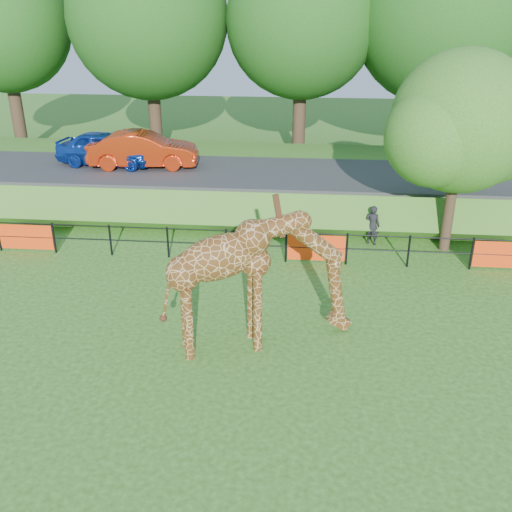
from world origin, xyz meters
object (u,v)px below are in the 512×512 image
object	(u,v)px
car_red	(143,150)
visitor	(373,225)
giraffe	(260,281)
tree_east	(464,127)
car_blue	(107,148)

from	to	relation	value
car_red	visitor	bearing A→B (deg)	-120.77
giraffe	tree_east	xyz separation A→B (m)	(6.01, 6.65, 2.54)
giraffe	car_blue	distance (m)	13.82
giraffe	car_red	size ratio (longest dim) A/B	1.05
car_blue	tree_east	size ratio (longest dim) A/B	0.65
car_blue	tree_east	distance (m)	14.71
giraffe	visitor	world-z (taller)	giraffe
car_blue	visitor	size ratio (longest dim) A/B	3.03
car_red	giraffe	bearing A→B (deg)	-157.50
car_blue	giraffe	bearing A→B (deg)	-138.51
giraffe	car_red	bearing A→B (deg)	98.35
giraffe	visitor	size ratio (longest dim) A/B	3.37
visitor	tree_east	size ratio (longest dim) A/B	0.21
car_blue	car_red	bearing A→B (deg)	-87.93
car_red	tree_east	size ratio (longest dim) A/B	0.69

